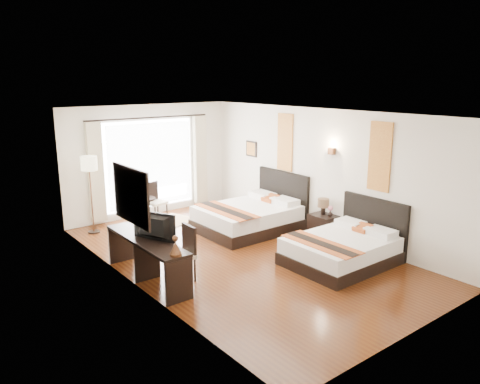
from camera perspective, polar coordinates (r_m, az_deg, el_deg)
floor at (r=9.37m, az=0.11°, el=-7.75°), size 4.50×7.50×0.01m
ceiling at (r=8.75m, az=0.11°, el=9.56°), size 4.50×7.50×0.02m
wall_headboard at (r=10.46m, az=9.83°, el=2.35°), size 0.01×7.50×2.80m
wall_desk at (r=7.81m, az=-12.95°, el=-1.66°), size 0.01×7.50×2.80m
wall_window at (r=12.07m, az=-10.97°, el=3.80°), size 4.50×0.01×2.80m
wall_entry at (r=6.55m, az=20.90°, el=-5.23°), size 4.50×0.01×2.80m
window_glass at (r=12.07m, az=-10.92°, el=3.32°), size 2.40×0.02×2.20m
sheer_curtain at (r=12.02m, az=-10.79°, el=3.28°), size 2.30×0.02×2.10m
drape_left at (r=11.41m, az=-17.16°, el=2.26°), size 0.35×0.14×2.35m
drape_right at (r=12.71m, az=-4.88°, el=3.94°), size 0.35×0.14×2.35m
art_panel_near at (r=9.43m, az=16.68°, el=4.14°), size 0.03×0.50×1.35m
art_panel_far at (r=11.15m, az=5.51°, el=6.05°), size 0.03×0.50×1.35m
wall_sconce at (r=10.12m, az=11.11°, el=4.91°), size 0.10×0.14×0.14m
mirror_frame at (r=7.87m, az=-13.15°, el=-0.43°), size 0.04×1.25×0.95m
mirror_glass at (r=7.88m, az=-12.98°, el=-0.40°), size 0.01×1.12×0.82m
bed_near at (r=9.12m, az=12.54°, el=-6.69°), size 2.01×1.57×1.13m
bed_far at (r=10.82m, az=1.33°, el=-2.94°), size 2.22×1.73×1.25m
nightstand at (r=10.38m, az=10.12°, el=-4.20°), size 0.45×0.56×0.54m
table_lamp at (r=10.29m, az=10.12°, el=-1.47°), size 0.25×0.25×0.39m
vase at (r=10.22m, az=10.92°, el=-2.81°), size 0.14×0.14×0.12m
console_desk at (r=8.32m, az=-11.26°, el=-8.04°), size 0.50×2.20×0.76m
television at (r=7.98m, az=-10.79°, el=-4.23°), size 0.46×0.82×0.49m
bronze_figurine at (r=7.31m, az=-7.86°, el=-6.64°), size 0.23×0.23×0.29m
desk_chair at (r=8.24m, az=-7.24°, el=-8.73°), size 0.47×0.47×0.97m
floor_lamp at (r=10.84m, az=-17.90°, el=2.77°), size 0.35×0.35×1.76m
side_table at (r=11.50m, az=-11.58°, el=-2.25°), size 0.55×0.55×0.63m
fruit_bowl at (r=11.43m, az=-11.85°, el=-0.59°), size 0.22×0.22×0.05m
window_chair at (r=11.79m, az=-10.21°, el=-1.97°), size 0.50×0.50×0.93m
jute_rug at (r=11.57m, az=-8.84°, el=-3.64°), size 1.54×1.27×0.01m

